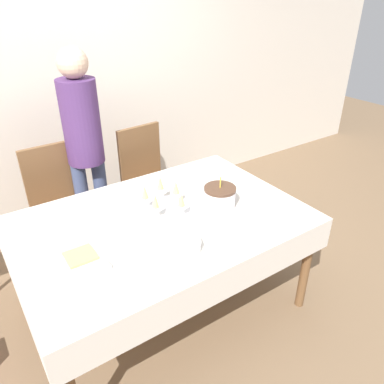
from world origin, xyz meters
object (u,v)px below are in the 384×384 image
plate_stack_main (176,245)px  person_standing (84,138)px  dining_chair_far_left (59,203)px  birthday_cake (220,197)px  dining_chair_far_right (148,177)px  champagne_tray (164,202)px

plate_stack_main → person_standing: bearing=91.4°
dining_chair_far_left → plate_stack_main: bearing=-75.8°
birthday_cake → plate_stack_main: 0.52m
plate_stack_main → dining_chair_far_right: bearing=69.2°
dining_chair_far_left → person_standing: (0.27, 0.05, 0.46)m
champagne_tray → plate_stack_main: size_ratio=1.39×
birthday_cake → champagne_tray: 0.36m
dining_chair_far_left → champagne_tray: (0.45, -0.84, 0.27)m
dining_chair_far_right → plate_stack_main: 1.32m
dining_chair_far_right → birthday_cake: size_ratio=4.58×
dining_chair_far_left → champagne_tray: 0.99m
dining_chair_far_left → birthday_cake: 1.29m
champagne_tray → dining_chair_far_right: bearing=69.2°
birthday_cake → plate_stack_main: size_ratio=0.78×
dining_chair_far_left → birthday_cake: size_ratio=4.58×
dining_chair_far_right → dining_chair_far_left: bearing=180.0°
birthday_cake → champagne_tray: bearing=155.5°
champagne_tray → birthday_cake: bearing=-24.5°
champagne_tray → plate_stack_main: champagne_tray is taller
dining_chair_far_right → birthday_cake: dining_chair_far_right is taller
dining_chair_far_right → birthday_cake: 1.03m
champagne_tray → plate_stack_main: 0.40m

